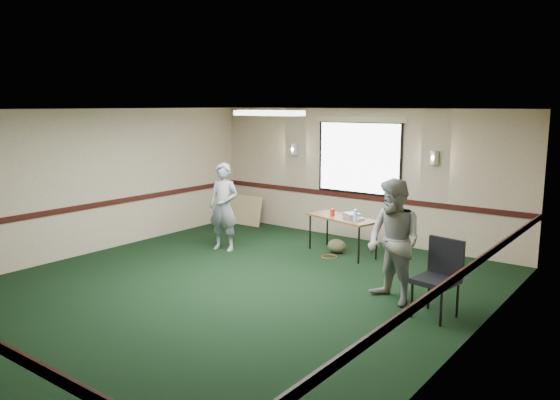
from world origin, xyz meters
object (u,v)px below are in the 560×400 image
Objects in this scene: folding_table at (342,220)px; person_right at (394,242)px; conference_chair at (440,272)px; person_left at (224,207)px; projector at (352,215)px.

person_right reaches higher than folding_table.
person_left is (-4.55, 0.74, 0.24)m from conference_chair.
folding_table is 2.27m from person_left.
person_left is at bearing 179.22° from conference_chair.
conference_chair reaches higher than folding_table.
person_right is (1.69, -1.80, 0.13)m from projector.
person_left is at bearing -120.30° from projector.
person_left is (-2.15, -1.14, 0.09)m from projector.
folding_table is 0.90× the size of person_left.
conference_chair is 0.58× the size of person_right.
person_left is 3.90m from person_right.
person_right is at bearing -28.36° from folding_table.
folding_table is 0.21m from projector.
projector is 3.05m from conference_chair.
conference_chair is (2.59, -1.86, -0.05)m from folding_table.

